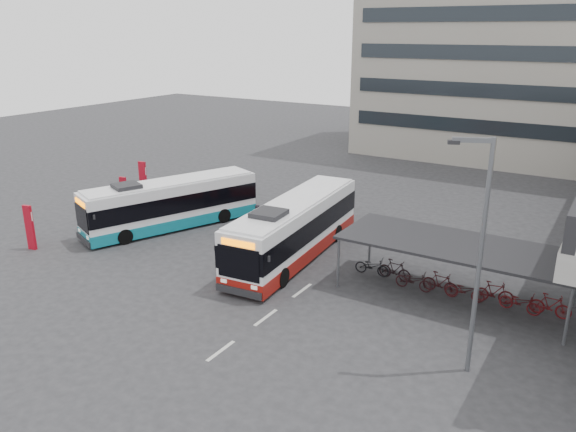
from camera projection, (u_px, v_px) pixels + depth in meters
The scene contains 11 objects.
ground at pixel (257, 278), 26.98m from camera, with size 120.00×120.00×0.00m, color #28282B.
bike_shelter at pixel (453, 270), 24.76m from camera, with size 10.00×4.00×2.54m.
office_block at pixel (545, 16), 49.09m from camera, with size 30.00×15.00×25.00m, color gray.
road_markings at pixel (266, 318), 23.31m from camera, with size 0.15×7.60×0.01m.
bus_main at pixel (295, 229), 29.14m from camera, with size 3.40×11.37×3.31m.
bus_teal at pixel (171, 204), 33.54m from camera, with size 6.10×10.65×3.12m.
pedestrian at pixel (258, 220), 32.44m from camera, with size 0.67×0.44×1.82m, color black.
lamp_post at pixel (478, 245), 18.23m from camera, with size 1.37×0.72×8.26m.
sign_totem_south at pixel (30, 227), 30.19m from camera, with size 0.54×0.25×2.50m.
sign_totem_mid at pixel (124, 194), 36.65m from camera, with size 0.50×0.26×2.31m.
sign_totem_north at pixel (143, 180), 39.08m from camera, with size 0.59×0.22×2.73m.
Camera 1 is at (14.22, -20.18, 11.37)m, focal length 35.00 mm.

